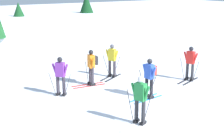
% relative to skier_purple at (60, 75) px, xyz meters
% --- Properties ---
extents(ground_plane, '(120.00, 120.00, 0.00)m').
position_rel_skier_purple_xyz_m(ground_plane, '(3.49, -2.68, -0.92)').
color(ground_plane, silver).
extents(far_snow_ridge, '(80.00, 8.80, 1.79)m').
position_rel_skier_purple_xyz_m(far_snow_ridge, '(3.49, 16.23, -0.02)').
color(far_snow_ridge, silver).
rests_on(far_snow_ridge, ground).
extents(skier_purple, '(1.42, 1.36, 1.71)m').
position_rel_skier_purple_xyz_m(skier_purple, '(0.00, 0.00, 0.00)').
color(skier_purple, silver).
rests_on(skier_purple, ground).
extents(skier_red, '(1.63, 0.96, 1.71)m').
position_rel_skier_purple_xyz_m(skier_red, '(6.29, -1.35, 0.00)').
color(skier_red, black).
rests_on(skier_red, ground).
extents(skier_blue, '(1.63, 1.00, 1.71)m').
position_rel_skier_purple_xyz_m(skier_blue, '(3.03, -2.23, 0.04)').
color(skier_blue, '#237AC6').
rests_on(skier_blue, ground).
extents(skier_green, '(1.63, 0.95, 1.71)m').
position_rel_skier_purple_xyz_m(skier_green, '(1.16, -4.04, 0.00)').
color(skier_green, silver).
rests_on(skier_green, ground).
extents(skier_orange, '(1.63, 1.00, 1.71)m').
position_rel_skier_purple_xyz_m(skier_orange, '(1.83, 0.58, 0.04)').
color(skier_orange, red).
rests_on(skier_orange, ground).
extents(skier_yellow, '(1.58, 1.09, 1.71)m').
position_rel_skier_purple_xyz_m(skier_yellow, '(3.35, 1.20, 0.00)').
color(skier_yellow, black).
rests_on(skier_yellow, ground).
extents(conifer_far_right, '(2.05, 2.05, 3.68)m').
position_rel_skier_purple_xyz_m(conifer_far_right, '(9.93, 16.38, 1.33)').
color(conifer_far_right, '#513823').
rests_on(conifer_far_right, ground).
extents(conifer_far_centre, '(1.86, 1.86, 3.03)m').
position_rel_skier_purple_xyz_m(conifer_far_centre, '(3.16, 16.52, 0.93)').
color(conifer_far_centre, '#513823').
rests_on(conifer_far_centre, ground).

